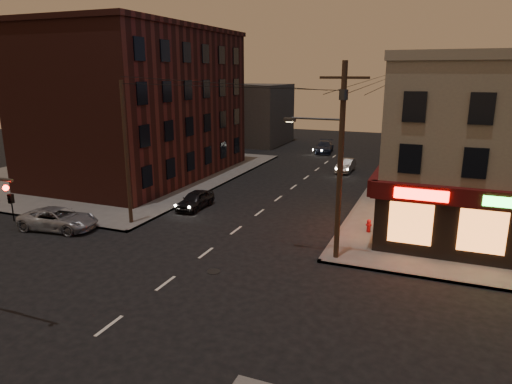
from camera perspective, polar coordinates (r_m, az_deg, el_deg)
The scene contains 14 objects.
ground at distance 22.24m, azimuth -11.24°, elevation -11.14°, with size 120.00×120.00×0.00m, color black.
sidewalk_nw at distance 47.06m, azimuth -17.10°, elevation 2.42°, with size 24.00×28.00×0.15m, color #514F4C.
brick_apartment at distance 44.04m, azimuth -14.14°, elevation 10.48°, with size 12.00×20.00×13.00m, color #411A14.
bg_building_ne_a at distance 54.99m, azimuth 24.89°, elevation 7.03°, with size 10.00×12.00×7.00m, color #3F3D3A.
bg_building_nw at distance 63.66m, azimuth -0.52°, elevation 9.71°, with size 9.00×10.00×8.00m, color #3F3D3A.
bg_building_ne_b at distance 68.90m, azimuth 22.73°, elevation 8.13°, with size 8.00×8.00×6.00m, color #3F3D3A.
utility_pole_main at distance 23.17m, azimuth 10.28°, elevation 4.97°, with size 4.20×0.44×10.00m.
utility_pole_far at distance 49.04m, azimuth 16.83°, elevation 8.34°, with size 0.26×0.26×9.00m, color #382619.
utility_pole_west at distance 29.74m, azimuth -15.90°, elevation 4.60°, with size 0.24×0.24×9.00m, color #382619.
suv_cross at distance 31.21m, azimuth -23.46°, elevation -3.12°, with size 2.26×4.90×1.36m, color gray.
sedan_near at distance 33.33m, azimuth -7.60°, elevation -0.97°, with size 1.51×3.76×1.28m, color black.
sedan_mid at distance 46.12m, azimuth 11.13°, elevation 3.28°, with size 1.36×3.90×1.29m, color slate.
sedan_far at distance 56.95m, azimuth 8.54°, elevation 5.60°, with size 1.95×4.79×1.39m, color #1A2235.
fire_hydrant at distance 28.64m, azimuth 13.91°, elevation -4.03°, with size 0.35×0.35×0.81m.
Camera 1 is at (11.29, -16.58, 9.61)m, focal length 32.00 mm.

